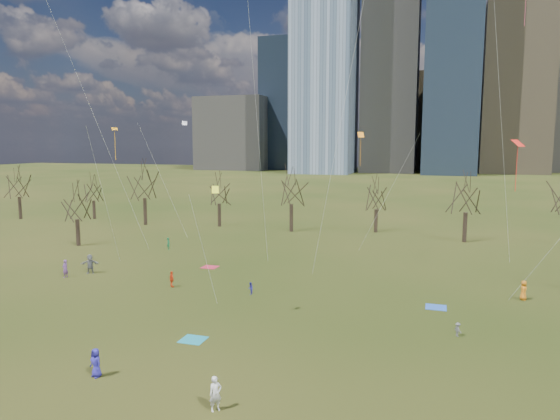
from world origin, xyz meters
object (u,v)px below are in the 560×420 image
(blanket_crimson, at_px, (210,267))
(person_1, at_px, (215,394))
(person_0, at_px, (96,363))
(blanket_navy, at_px, (436,307))
(person_4, at_px, (172,279))
(blanket_teal, at_px, (193,340))

(blanket_crimson, height_order, person_1, person_1)
(blanket_crimson, xyz_separation_m, person_0, (4.69, -24.50, 0.80))
(blanket_navy, xyz_separation_m, blanket_crimson, (-22.65, 6.51, 0.00))
(person_4, bearing_deg, person_1, 166.20)
(blanket_navy, xyz_separation_m, person_1, (-10.16, -19.27, 0.85))
(person_0, relative_size, person_1, 0.94)
(blanket_crimson, relative_size, person_0, 0.98)
(blanket_teal, xyz_separation_m, person_1, (5.11, -7.60, 0.85))
(blanket_crimson, bearing_deg, person_4, -90.83)
(blanket_navy, relative_size, person_1, 0.93)
(blanket_crimson, bearing_deg, person_1, -64.14)
(blanket_crimson, relative_size, person_1, 0.93)
(blanket_teal, distance_m, person_4, 12.90)
(blanket_navy, xyz_separation_m, person_0, (-17.96, -17.99, 0.80))
(blanket_teal, bearing_deg, person_0, -113.04)
(blanket_teal, bearing_deg, blanket_crimson, 112.09)
(person_4, bearing_deg, blanket_teal, 166.87)
(blanket_teal, height_order, blanket_crimson, same)
(blanket_teal, relative_size, person_0, 0.98)
(blanket_crimson, bearing_deg, blanket_teal, -67.91)
(person_0, bearing_deg, person_1, 10.66)
(blanket_crimson, xyz_separation_m, person_4, (-0.11, -7.70, 0.71))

